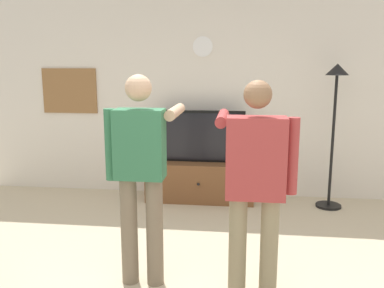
{
  "coord_description": "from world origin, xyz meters",
  "views": [
    {
      "loc": [
        0.44,
        -2.75,
        1.83
      ],
      "look_at": [
        -0.02,
        1.2,
        1.05
      ],
      "focal_mm": 38.53,
      "sensor_mm": 36.0,
      "label": 1
    }
  ],
  "objects": [
    {
      "name": "person_standing_nearer_lamp",
      "position": [
        -0.35,
        0.41,
        0.99
      ],
      "size": [
        0.57,
        0.78,
        1.75
      ],
      "color": "#7A6B56",
      "rests_on": "ground_plane"
    },
    {
      "name": "person_standing_nearer_couch",
      "position": [
        0.57,
        0.31,
        0.98
      ],
      "size": [
        0.63,
        0.78,
        1.71
      ],
      "color": "gray",
      "rests_on": "ground_plane"
    },
    {
      "name": "wall_clock",
      "position": [
        -0.08,
        2.89,
        2.05
      ],
      "size": [
        0.27,
        0.03,
        0.27
      ],
      "primitive_type": "cylinder",
      "rotation": [
        1.57,
        0.0,
        0.0
      ],
      "color": "white"
    },
    {
      "name": "tv_stand",
      "position": [
        -0.08,
        2.6,
        0.26
      ],
      "size": [
        1.44,
        0.49,
        0.53
      ],
      "color": "brown",
      "rests_on": "ground_plane"
    },
    {
      "name": "floor_lamp",
      "position": [
        1.6,
        2.52,
        1.31
      ],
      "size": [
        0.32,
        0.32,
        1.83
      ],
      "color": "black",
      "rests_on": "ground_plane"
    },
    {
      "name": "back_wall",
      "position": [
        0.0,
        2.95,
        1.35
      ],
      "size": [
        6.4,
        0.1,
        2.7
      ],
      "primitive_type": "cube",
      "color": "silver",
      "rests_on": "ground_plane"
    },
    {
      "name": "television",
      "position": [
        -0.08,
        2.65,
        0.87
      ],
      "size": [
        1.18,
        0.07,
        0.69
      ],
      "color": "black",
      "rests_on": "tv_stand"
    },
    {
      "name": "framed_picture",
      "position": [
        -1.98,
        2.9,
        1.45
      ],
      "size": [
        0.79,
        0.04,
        0.63
      ],
      "primitive_type": "cube",
      "color": "olive"
    }
  ]
}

